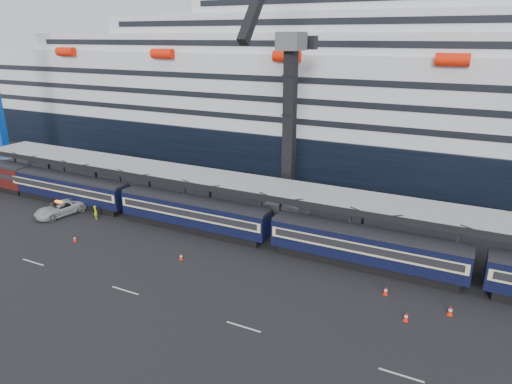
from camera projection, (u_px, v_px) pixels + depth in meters
ground at (439, 349)px, 33.13m from camera, size 260.00×260.00×0.00m
train at (401, 253)px, 42.84m from camera, size 133.05×3.00×4.05m
canopy at (462, 217)px, 43.26m from camera, size 130.00×6.25×5.53m
cruise_ship at (475, 101)px, 68.46m from camera, size 214.09×28.84×34.00m
crane_dark_near at (288, 123)px, 53.44m from camera, size 4.50×17.75×35.08m
pickup_truck at (60, 208)px, 57.70m from camera, size 4.11×6.70×1.73m
worker at (96, 212)px, 56.54m from camera, size 0.74×0.67×1.71m
traffic_cone_a at (75, 238)px, 50.41m from camera, size 0.34×0.34×0.69m
traffic_cone_b at (181, 256)px, 46.27m from camera, size 0.36×0.36×0.72m
traffic_cone_c at (386, 291)px, 40.00m from camera, size 0.40×0.40×0.81m
traffic_cone_d at (406, 317)px, 36.31m from camera, size 0.39×0.39×0.78m
traffic_cone_e at (450, 310)px, 37.08m from camera, size 0.43×0.43×0.86m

